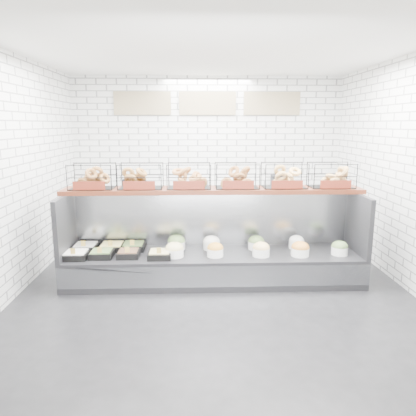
{
  "coord_description": "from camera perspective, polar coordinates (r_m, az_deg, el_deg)",
  "views": [
    {
      "loc": [
        -0.26,
        -5.0,
        2.12
      ],
      "look_at": [
        -0.07,
        0.45,
        0.99
      ],
      "focal_mm": 35.0,
      "sensor_mm": 36.0,
      "label": 1
    }
  ],
  "objects": [
    {
      "name": "room_shell",
      "position": [
        5.61,
        0.67,
        11.06
      ],
      "size": [
        5.02,
        5.51,
        3.01
      ],
      "color": "silver",
      "rests_on": "ground"
    },
    {
      "name": "ground",
      "position": [
        5.44,
        0.92,
        -11.24
      ],
      "size": [
        5.5,
        5.5,
        0.0
      ],
      "primitive_type": "plane",
      "color": "black",
      "rests_on": "ground"
    },
    {
      "name": "prep_counter",
      "position": [
        7.62,
        -0.02,
        -0.82
      ],
      "size": [
        4.0,
        0.6,
        1.2
      ],
      "color": "#93969B",
      "rests_on": "ground"
    },
    {
      "name": "bagel_shelf",
      "position": [
        5.58,
        0.72,
        4.15
      ],
      "size": [
        4.1,
        0.5,
        0.4
      ],
      "color": "#41180E",
      "rests_on": "display_case"
    },
    {
      "name": "display_case",
      "position": [
        5.64,
        0.51,
        -6.81
      ],
      "size": [
        4.0,
        0.9,
        1.2
      ],
      "color": "black",
      "rests_on": "ground"
    }
  ]
}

